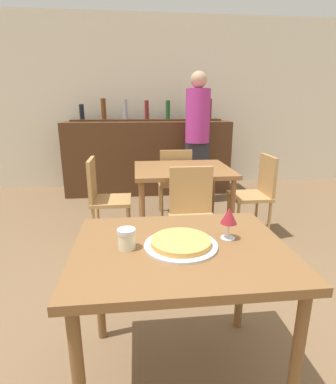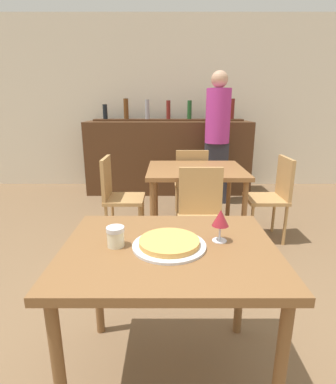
{
  "view_description": "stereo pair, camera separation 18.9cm",
  "coord_description": "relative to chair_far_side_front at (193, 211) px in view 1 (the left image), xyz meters",
  "views": [
    {
      "loc": [
        -0.19,
        -1.25,
        1.39
      ],
      "look_at": [
        0.0,
        0.55,
        0.86
      ],
      "focal_mm": 28.0,
      "sensor_mm": 36.0,
      "label": 1
    },
    {
      "loc": [
        -0.01,
        -1.26,
        1.39
      ],
      "look_at": [
        0.0,
        0.55,
        0.86
      ],
      "focal_mm": 28.0,
      "sensor_mm": 36.0,
      "label": 2
    }
  ],
  "objects": [
    {
      "name": "wall_back",
      "position": [
        -0.28,
        2.94,
        0.89
      ],
      "size": [
        8.0,
        0.05,
        2.8
      ],
      "color": "silver",
      "rests_on": "ground_plane"
    },
    {
      "name": "dining_table_near",
      "position": [
        -0.28,
        -1.14,
        0.16
      ],
      "size": [
        0.99,
        0.78,
        0.76
      ],
      "color": "brown",
      "rests_on": "ground_plane"
    },
    {
      "name": "chair_far_side_left",
      "position": [
        -0.82,
        0.6,
        0.0
      ],
      "size": [
        0.4,
        0.4,
        0.88
      ],
      "rotation": [
        0.0,
        0.0,
        1.57
      ],
      "color": "tan",
      "rests_on": "ground_plane"
    },
    {
      "name": "chair_far_side_right",
      "position": [
        0.82,
        0.6,
        0.0
      ],
      "size": [
        0.4,
        0.4,
        0.88
      ],
      "rotation": [
        0.0,
        0.0,
        -1.57
      ],
      "color": "tan",
      "rests_on": "ground_plane"
    },
    {
      "name": "bar_back_shelf",
      "position": [
        -0.23,
        2.57,
        0.71
      ],
      "size": [
        2.39,
        0.24,
        0.35
      ],
      "color": "#4C2D19",
      "rests_on": "bar_counter"
    },
    {
      "name": "bar_counter",
      "position": [
        -0.28,
        2.43,
        0.06
      ],
      "size": [
        2.6,
        0.56,
        1.14
      ],
      "color": "#4C2D19",
      "rests_on": "ground_plane"
    },
    {
      "name": "ground_plane",
      "position": [
        -0.28,
        -1.14,
        -0.51
      ],
      "size": [
        16.0,
        16.0,
        0.0
      ],
      "primitive_type": "plane",
      "color": "brown"
    },
    {
      "name": "person_standing",
      "position": [
        0.41,
        1.85,
        0.49
      ],
      "size": [
        0.34,
        0.34,
        1.83
      ],
      "color": "#2D2D38",
      "rests_on": "ground_plane"
    },
    {
      "name": "cheese_shaker",
      "position": [
        -0.53,
        -1.14,
        0.3
      ],
      "size": [
        0.08,
        0.08,
        0.09
      ],
      "color": "beige",
      "rests_on": "dining_table_near"
    },
    {
      "name": "chair_far_side_front",
      "position": [
        0.0,
        0.0,
        0.0
      ],
      "size": [
        0.4,
        0.4,
        0.88
      ],
      "color": "tan",
      "rests_on": "ground_plane"
    },
    {
      "name": "pizza_tray",
      "position": [
        -0.28,
        -1.15,
        0.27
      ],
      "size": [
        0.34,
        0.34,
        0.04
      ],
      "color": "silver",
      "rests_on": "dining_table_near"
    },
    {
      "name": "chair_far_side_back",
      "position": [
        0.0,
        1.2,
        0.0
      ],
      "size": [
        0.4,
        0.4,
        0.88
      ],
      "rotation": [
        0.0,
        0.0,
        3.14
      ],
      "color": "tan",
      "rests_on": "ground_plane"
    },
    {
      "name": "wine_glass",
      "position": [
        -0.04,
        -1.08,
        0.37
      ],
      "size": [
        0.08,
        0.08,
        0.16
      ],
      "color": "silver",
      "rests_on": "dining_table_near"
    },
    {
      "name": "dining_table_far",
      "position": [
        0.0,
        0.6,
        0.17
      ],
      "size": [
        0.98,
        0.86,
        0.77
      ],
      "color": "brown",
      "rests_on": "ground_plane"
    }
  ]
}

